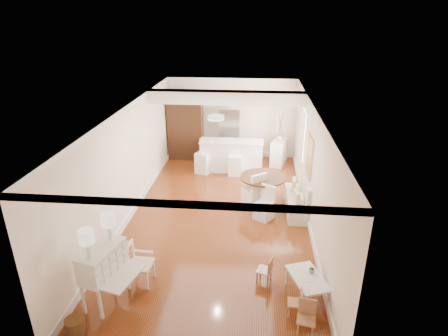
% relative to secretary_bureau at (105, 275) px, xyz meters
% --- Properties ---
extents(room, '(9.00, 9.04, 2.82)m').
position_rel_secretary_bureau_xyz_m(room, '(1.74, 3.51, 1.41)').
color(room, brown).
rests_on(room, ground).
extents(secretary_bureau, '(1.09, 1.11, 1.14)m').
position_rel_secretary_bureau_xyz_m(secretary_bureau, '(0.00, 0.00, 0.00)').
color(secretary_bureau, white).
rests_on(secretary_bureau, ground).
extents(gustavian_armchair, '(0.51, 0.51, 0.84)m').
position_rel_secretary_bureau_xyz_m(gustavian_armchair, '(0.46, 0.55, -0.15)').
color(gustavian_armchair, silver).
rests_on(gustavian_armchair, ground).
extents(wicker_basket, '(0.41, 0.41, 0.31)m').
position_rel_secretary_bureau_xyz_m(wicker_basket, '(-0.22, -0.80, -0.41)').
color(wicker_basket, brown).
rests_on(wicker_basket, ground).
extents(kids_table, '(0.79, 1.00, 0.44)m').
position_rel_secretary_bureau_xyz_m(kids_table, '(3.60, 0.43, -0.35)').
color(kids_table, silver).
rests_on(kids_table, ground).
extents(kids_chair_a, '(0.25, 0.25, 0.50)m').
position_rel_secretary_bureau_xyz_m(kids_chair_a, '(3.34, -0.03, -0.32)').
color(kids_chair_a, tan).
rests_on(kids_chair_a, ground).
extents(kids_chair_b, '(0.34, 0.34, 0.56)m').
position_rel_secretary_bureau_xyz_m(kids_chair_b, '(2.83, 0.78, -0.29)').
color(kids_chair_b, '#9D6B47').
rests_on(kids_chair_b, ground).
extents(kids_chair_c, '(0.34, 0.34, 0.61)m').
position_rel_secretary_bureau_xyz_m(kids_chair_c, '(3.49, -0.44, -0.27)').
color(kids_chair_c, '#A36D4A').
rests_on(kids_chair_c, ground).
extents(banquette, '(0.52, 1.60, 0.98)m').
position_rel_secretary_bureau_xyz_m(banquette, '(3.69, 3.69, -0.08)').
color(banquette, silver).
rests_on(banquette, ground).
extents(dining_table, '(1.31, 1.31, 0.82)m').
position_rel_secretary_bureau_xyz_m(dining_table, '(2.80, 3.99, -0.16)').
color(dining_table, '#4E2E19').
rests_on(dining_table, ground).
extents(slip_chair_near, '(0.57, 0.58, 0.86)m').
position_rel_secretary_bureau_xyz_m(slip_chair_near, '(2.85, 3.22, -0.14)').
color(slip_chair_near, white).
rests_on(slip_chair_near, ground).
extents(slip_chair_far, '(0.69, 0.69, 1.02)m').
position_rel_secretary_bureau_xyz_m(slip_chair_far, '(2.57, 3.84, -0.06)').
color(slip_chair_far, white).
rests_on(slip_chair_far, ground).
extents(breakfast_counter, '(2.05, 0.65, 1.03)m').
position_rel_secretary_bureau_xyz_m(breakfast_counter, '(1.80, 6.29, -0.05)').
color(breakfast_counter, white).
rests_on(breakfast_counter, ground).
extents(bar_stool_left, '(0.56, 0.56, 1.09)m').
position_rel_secretary_bureau_xyz_m(bar_stool_left, '(0.91, 6.02, -0.02)').
color(bar_stool_left, white).
rests_on(bar_stool_left, ground).
extents(bar_stool_right, '(0.44, 0.44, 1.04)m').
position_rel_secretary_bureau_xyz_m(bar_stool_right, '(1.93, 5.94, -0.05)').
color(bar_stool_right, white).
rests_on(bar_stool_right, ground).
extents(pantry_cabinet, '(1.20, 0.60, 2.30)m').
position_rel_secretary_bureau_xyz_m(pantry_cabinet, '(0.10, 7.37, 0.58)').
color(pantry_cabinet, '#381E11').
rests_on(pantry_cabinet, ground).
extents(fridge, '(0.75, 0.65, 1.80)m').
position_rel_secretary_bureau_xyz_m(fridge, '(2.00, 7.34, 0.33)').
color(fridge, silver).
rests_on(fridge, ground).
extents(sideboard, '(0.64, 0.99, 0.87)m').
position_rel_secretary_bureau_xyz_m(sideboard, '(3.38, 7.02, -0.13)').
color(sideboard, beige).
rests_on(sideboard, ground).
extents(pencil_cup, '(0.13, 0.13, 0.08)m').
position_rel_secretary_bureau_xyz_m(pencil_cup, '(3.68, 0.57, -0.09)').
color(pencil_cup, '#62A967').
rests_on(pencil_cup, kids_table).
extents(branch_vase, '(0.20, 0.20, 0.19)m').
position_rel_secretary_bureau_xyz_m(branch_vase, '(3.37, 6.99, 0.40)').
color(branch_vase, white).
rests_on(branch_vase, sideboard).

